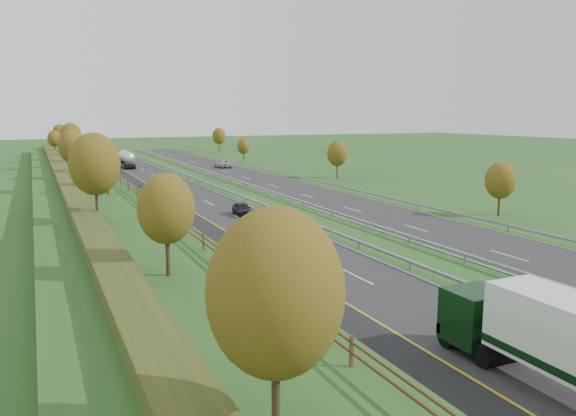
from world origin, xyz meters
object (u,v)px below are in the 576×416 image
object	(u,v)px
car_dark_near	(243,209)
car_small_far	(112,153)
road_tanker	(126,159)
car_silver_mid	(156,182)
car_oncoming	(223,164)

from	to	relation	value
car_dark_near	car_small_far	distance (m)	99.12
road_tanker	car_silver_mid	bearing A→B (deg)	-90.99
road_tanker	car_oncoming	bearing A→B (deg)	-25.21
car_dark_near	car_small_far	bearing A→B (deg)	95.36
car_silver_mid	car_small_far	xyz separation A→B (m)	(2.15, 70.03, -0.05)
car_silver_mid	car_oncoming	size ratio (longest dim) A/B	0.75
car_small_far	road_tanker	bearing A→B (deg)	-97.42
car_dark_near	car_silver_mid	bearing A→B (deg)	101.76
car_silver_mid	car_oncoming	world-z (taller)	car_oncoming
car_dark_near	car_oncoming	xyz separation A→B (m)	(15.51, 54.94, 0.08)
road_tanker	car_dark_near	distance (m)	63.80
car_silver_mid	car_small_far	distance (m)	70.06
car_dark_near	car_small_far	world-z (taller)	car_dark_near
car_small_far	car_silver_mid	bearing A→B (deg)	-96.67
road_tanker	car_silver_mid	world-z (taller)	road_tanker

